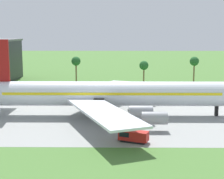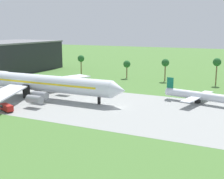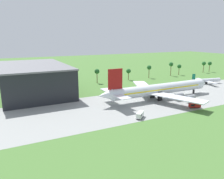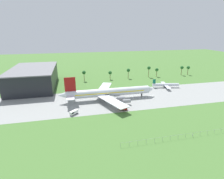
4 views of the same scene
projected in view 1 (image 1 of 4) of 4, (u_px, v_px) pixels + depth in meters
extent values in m
cylinder|color=silver|center=(112.00, 94.00, 81.58)|extent=(59.53, 5.82, 5.82)
cube|color=yellow|center=(112.00, 92.00, 81.51)|extent=(50.60, 5.94, 0.58)
cube|color=silver|center=(102.00, 111.00, 67.84)|extent=(17.60, 29.01, 0.44)
cube|color=silver|center=(106.00, 88.00, 95.69)|extent=(17.60, 29.01, 0.44)
cylinder|color=gray|center=(141.00, 112.00, 75.06)|extent=(5.24, 2.62, 2.62)
cylinder|color=gray|center=(154.00, 118.00, 69.28)|extent=(5.24, 2.62, 2.62)
cylinder|color=gray|center=(137.00, 99.00, 88.84)|extent=(5.24, 2.62, 2.62)
cylinder|color=gray|center=(144.00, 95.00, 94.56)|extent=(5.24, 2.62, 2.62)
cube|color=black|center=(217.00, 106.00, 81.77)|extent=(0.70, 0.90, 4.80)
cube|color=black|center=(99.00, 109.00, 78.94)|extent=(2.40, 1.20, 4.80)
cube|color=black|center=(100.00, 103.00, 85.26)|extent=(2.40, 1.20, 4.80)
cube|color=black|center=(133.00, 141.00, 62.44)|extent=(4.89, 3.33, 0.40)
cube|color=#B21E19|center=(133.00, 135.00, 62.26)|extent=(5.71, 3.81, 1.74)
cube|color=black|center=(126.00, 133.00, 62.77)|extent=(2.49, 2.58, 0.90)
cylinder|color=brown|center=(76.00, 73.00, 134.93)|extent=(0.56, 0.56, 8.11)
sphere|color=#235B28|center=(76.00, 61.00, 134.17)|extent=(3.60, 3.60, 3.60)
cylinder|color=brown|center=(194.00, 73.00, 134.38)|extent=(0.56, 0.56, 8.12)
sphere|color=#235B28|center=(194.00, 61.00, 133.62)|extent=(3.60, 3.60, 3.60)
cylinder|color=brown|center=(144.00, 75.00, 134.75)|extent=(0.56, 0.56, 6.47)
sphere|color=#235B28|center=(144.00, 65.00, 134.12)|extent=(3.60, 3.60, 3.60)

